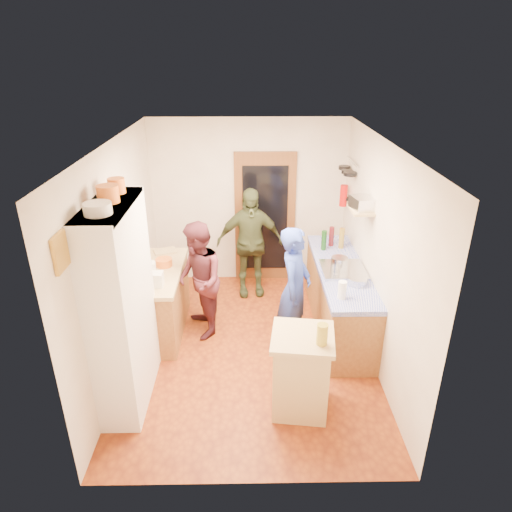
{
  "coord_description": "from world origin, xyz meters",
  "views": [
    {
      "loc": [
        -0.0,
        -4.83,
        3.5
      ],
      "look_at": [
        0.08,
        0.15,
        1.23
      ],
      "focal_mm": 32.0,
      "sensor_mm": 36.0,
      "label": 1
    }
  ],
  "objects_px": {
    "right_counter_base": "(339,299)",
    "person_hob": "(297,290)",
    "person_left": "(200,279)",
    "hutch_body": "(122,307)",
    "island_base": "(301,374)",
    "person_back": "(250,243)"
  },
  "relations": [
    {
      "from": "hutch_body",
      "to": "island_base",
      "type": "bearing_deg",
      "value": -7.92
    },
    {
      "from": "right_counter_base",
      "to": "person_hob",
      "type": "height_order",
      "value": "person_hob"
    },
    {
      "from": "right_counter_base",
      "to": "person_hob",
      "type": "xyz_separation_m",
      "value": [
        -0.62,
        -0.42,
        0.38
      ]
    },
    {
      "from": "hutch_body",
      "to": "island_base",
      "type": "height_order",
      "value": "hutch_body"
    },
    {
      "from": "right_counter_base",
      "to": "person_left",
      "type": "xyz_separation_m",
      "value": [
        -1.84,
        -0.08,
        0.36
      ]
    },
    {
      "from": "person_hob",
      "to": "right_counter_base",
      "type": "bearing_deg",
      "value": -36.07
    },
    {
      "from": "hutch_body",
      "to": "right_counter_base",
      "type": "distance_m",
      "value": 2.9
    },
    {
      "from": "hutch_body",
      "to": "person_left",
      "type": "relative_size",
      "value": 1.41
    },
    {
      "from": "hutch_body",
      "to": "person_left",
      "type": "bearing_deg",
      "value": 61.63
    },
    {
      "from": "right_counter_base",
      "to": "person_hob",
      "type": "bearing_deg",
      "value": -145.87
    },
    {
      "from": "right_counter_base",
      "to": "person_left",
      "type": "bearing_deg",
      "value": -177.43
    },
    {
      "from": "right_counter_base",
      "to": "island_base",
      "type": "relative_size",
      "value": 2.56
    },
    {
      "from": "hutch_body",
      "to": "right_counter_base",
      "type": "relative_size",
      "value": 1.0
    },
    {
      "from": "person_left",
      "to": "right_counter_base",
      "type": "bearing_deg",
      "value": 76.54
    },
    {
      "from": "hutch_body",
      "to": "person_hob",
      "type": "height_order",
      "value": "hutch_body"
    },
    {
      "from": "island_base",
      "to": "person_left",
      "type": "relative_size",
      "value": 0.55
    },
    {
      "from": "island_base",
      "to": "person_left",
      "type": "height_order",
      "value": "person_left"
    },
    {
      "from": "person_hob",
      "to": "person_left",
      "type": "distance_m",
      "value": 1.27
    },
    {
      "from": "island_base",
      "to": "person_left",
      "type": "xyz_separation_m",
      "value": [
        -1.17,
        1.47,
        0.35
      ]
    },
    {
      "from": "person_left",
      "to": "hutch_body",
      "type": "bearing_deg",
      "value": -44.4
    },
    {
      "from": "island_base",
      "to": "person_hob",
      "type": "height_order",
      "value": "person_hob"
    },
    {
      "from": "hutch_body",
      "to": "person_back",
      "type": "bearing_deg",
      "value": 59.86
    }
  ]
}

